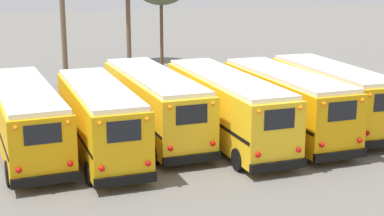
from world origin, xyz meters
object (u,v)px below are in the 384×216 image
(school_bus_4, at_px, (285,102))
(school_bus_1, at_px, (100,118))
(school_bus_2, at_px, (154,103))
(school_bus_5, at_px, (332,95))
(school_bus_0, at_px, (26,117))
(school_bus_3, at_px, (226,106))
(utility_pole, at_px, (63,23))

(school_bus_4, bearing_deg, school_bus_1, 179.80)
(school_bus_2, xyz_separation_m, school_bus_5, (9.08, -1.38, 0.02))
(school_bus_0, bearing_deg, school_bus_5, -3.45)
(school_bus_3, distance_m, school_bus_4, 3.03)
(school_bus_5, bearing_deg, school_bus_4, -168.04)
(school_bus_3, height_order, school_bus_5, school_bus_3)
(school_bus_1, distance_m, school_bus_4, 9.08)
(school_bus_1, relative_size, school_bus_3, 0.88)
(school_bus_1, xyz_separation_m, school_bus_4, (9.08, -0.03, 0.03))
(school_bus_0, xyz_separation_m, school_bus_2, (6.05, 0.47, 0.06))
(school_bus_0, distance_m, utility_pole, 14.18)
(school_bus_0, bearing_deg, school_bus_3, -8.39)
(school_bus_0, xyz_separation_m, school_bus_3, (9.08, -1.34, 0.08))
(school_bus_1, relative_size, school_bus_2, 0.90)
(school_bus_2, distance_m, utility_pole, 13.51)
(school_bus_0, bearing_deg, school_bus_1, -26.70)
(school_bus_1, distance_m, school_bus_2, 3.62)
(school_bus_1, bearing_deg, school_bus_0, 153.30)
(school_bus_0, relative_size, school_bus_1, 1.14)
(school_bus_0, bearing_deg, school_bus_4, -7.31)
(utility_pole, bearing_deg, school_bus_0, -104.54)
(school_bus_1, xyz_separation_m, utility_pole, (0.47, 14.98, 2.71))
(school_bus_0, height_order, utility_pole, utility_pole)
(school_bus_1, distance_m, school_bus_3, 6.05)
(school_bus_0, relative_size, school_bus_5, 1.14)
(school_bus_3, xyz_separation_m, school_bus_4, (3.03, -0.21, 0.00))
(school_bus_0, distance_m, school_bus_1, 3.39)
(school_bus_3, bearing_deg, school_bus_0, 171.61)
(school_bus_4, relative_size, utility_pole, 1.13)
(school_bus_0, bearing_deg, utility_pole, 75.46)
(school_bus_5, bearing_deg, school_bus_1, -177.12)
(school_bus_3, distance_m, utility_pole, 16.04)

